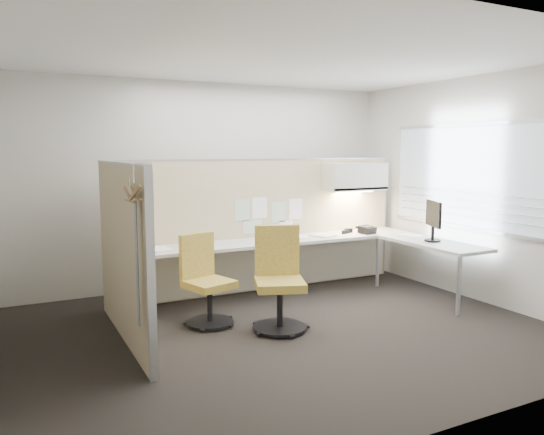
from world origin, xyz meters
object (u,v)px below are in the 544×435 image
chair_left (205,283)px  monitor (433,218)px  chair_right (279,282)px  phone (367,230)px  desk (304,249)px

chair_left → monitor: bearing=-23.7°
monitor → chair_right: bearing=118.1°
phone → chair_left: bearing=178.2°
chair_left → monitor: monitor is taller
monitor → phone: (-0.35, 0.90, -0.24)m
chair_right → monitor: 2.35m
monitor → phone: bearing=45.3°
monitor → phone: monitor is taller
chair_right → monitor: size_ratio=2.09×
desk → chair_left: bearing=-160.9°
chair_left → phone: chair_left is taller
chair_right → monitor: monitor is taller
desk → chair_right: size_ratio=3.74×
chair_left → desk: bearing=2.0°
desk → monitor: monitor is taller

